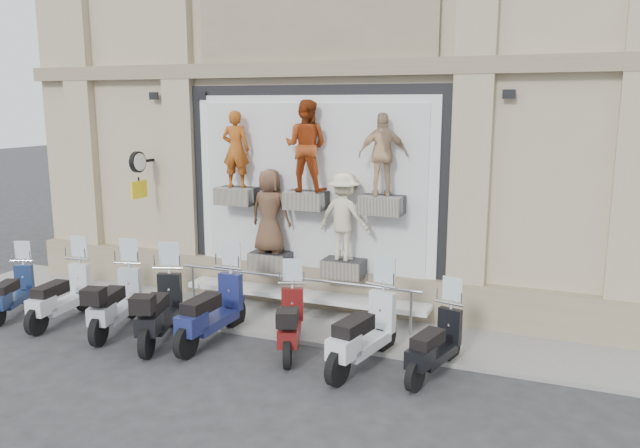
# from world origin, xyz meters

# --- Properties ---
(ground) EXTENTS (90.00, 90.00, 0.00)m
(ground) POSITION_xyz_m (0.00, 0.00, 0.00)
(ground) COLOR #2B2B2E
(ground) RESTS_ON ground
(sidewalk) EXTENTS (16.00, 2.20, 0.08)m
(sidewalk) POSITION_xyz_m (0.00, 2.10, 0.04)
(sidewalk) COLOR gray
(sidewalk) RESTS_ON ground
(building) EXTENTS (14.00, 8.60, 12.00)m
(building) POSITION_xyz_m (0.00, 7.00, 6.00)
(building) COLOR tan
(building) RESTS_ON ground
(shop_vitrine) EXTENTS (5.60, 0.83, 4.30)m
(shop_vitrine) POSITION_xyz_m (0.07, 2.75, 2.39)
(shop_vitrine) COLOR black
(shop_vitrine) RESTS_ON ground
(guard_rail) EXTENTS (5.06, 0.10, 0.93)m
(guard_rail) POSITION_xyz_m (0.00, 2.00, 0.47)
(guard_rail) COLOR #9EA0A5
(guard_rail) RESTS_ON ground
(clock_sign_bracket) EXTENTS (0.10, 0.80, 1.02)m
(clock_sign_bracket) POSITION_xyz_m (-3.90, 2.47, 2.80)
(clock_sign_bracket) COLOR black
(clock_sign_bracket) RESTS_ON ground
(scooter_a) EXTENTS (1.11, 1.79, 1.40)m
(scooter_a) POSITION_xyz_m (-5.40, 0.25, 0.70)
(scooter_a) COLOR #15254C
(scooter_a) RESTS_ON ground
(scooter_b) EXTENTS (0.78, 2.01, 1.59)m
(scooter_b) POSITION_xyz_m (-4.18, 0.30, 0.79)
(scooter_b) COLOR silver
(scooter_b) RESTS_ON ground
(scooter_c) EXTENTS (1.07, 2.09, 1.63)m
(scooter_c) POSITION_xyz_m (-2.87, 0.32, 0.82)
(scooter_c) COLOR #A8AEB6
(scooter_c) RESTS_ON ground
(scooter_d) EXTENTS (1.23, 2.15, 1.68)m
(scooter_d) POSITION_xyz_m (-1.81, 0.20, 0.84)
(scooter_d) COLOR black
(scooter_d) RESTS_ON ground
(scooter_e) EXTENTS (0.69, 2.13, 1.72)m
(scooter_e) POSITION_xyz_m (-0.92, 0.50, 0.86)
(scooter_e) COLOR navy
(scooter_e) RESTS_ON ground
(scooter_f) EXTENTS (1.15, 1.91, 1.49)m
(scooter_f) POSITION_xyz_m (0.54, 0.64, 0.75)
(scooter_f) COLOR #58100F
(scooter_f) RESTS_ON ground
(scooter_g) EXTENTS (1.02, 2.19, 1.71)m
(scooter_g) POSITION_xyz_m (1.90, 0.48, 0.86)
(scooter_g) COLOR silver
(scooter_g) RESTS_ON ground
(scooter_h) EXTENTS (0.92, 1.87, 1.46)m
(scooter_h) POSITION_xyz_m (3.03, 0.62, 0.73)
(scooter_h) COLOR black
(scooter_h) RESTS_ON ground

